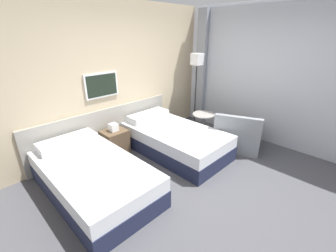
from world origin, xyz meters
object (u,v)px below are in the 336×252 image
(bed_near_door, at_px, (93,177))
(bed_near_window, at_px, (174,139))
(floor_lamp, at_px, (197,68))
(armchair, at_px, (237,135))
(side_table, at_px, (203,122))
(nightstand, at_px, (115,141))

(bed_near_door, xyz_separation_m, bed_near_window, (1.69, 0.00, 0.00))
(floor_lamp, bearing_deg, armchair, -98.96)
(bed_near_door, distance_m, armchair, 2.81)
(bed_near_window, height_order, armchair, armchair)
(bed_near_window, relative_size, floor_lamp, 1.16)
(floor_lamp, xyz_separation_m, side_table, (-0.39, -0.55, -1.02))
(bed_near_window, distance_m, armchair, 1.28)
(nightstand, bearing_deg, armchair, -39.24)
(side_table, relative_size, armchair, 0.54)
(bed_near_door, distance_m, nightstand, 1.12)
(nightstand, bearing_deg, floor_lamp, -7.44)
(nightstand, xyz_separation_m, floor_lamp, (2.06, -0.27, 1.18))
(bed_near_window, distance_m, nightstand, 1.12)
(side_table, bearing_deg, nightstand, 153.87)
(floor_lamp, relative_size, side_table, 2.98)
(bed_near_door, xyz_separation_m, side_table, (2.51, -0.07, 0.16))
(side_table, bearing_deg, bed_near_window, 174.96)
(bed_near_door, height_order, floor_lamp, floor_lamp)
(bed_near_door, height_order, side_table, bed_near_door)
(floor_lamp, bearing_deg, bed_near_door, -170.70)
(side_table, xyz_separation_m, armchair, (0.20, -0.70, -0.16))
(nightstand, distance_m, armchair, 2.40)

